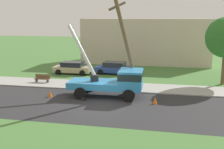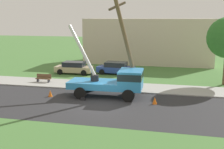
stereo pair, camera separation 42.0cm
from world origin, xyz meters
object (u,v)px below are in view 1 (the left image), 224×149
Objects in this scene: leaning_utility_pole at (127,44)px; traffic_cone_behind at (50,94)px; traffic_cone_ahead at (155,100)px; parked_sedan_blue at (114,68)px; parked_sedan_tan at (72,68)px; utility_truck at (115,81)px; park_bench at (42,79)px.

traffic_cone_behind is at bearing -163.30° from leaning_utility_pole.
traffic_cone_ahead is 0.12× the size of parked_sedan_blue.
parked_sedan_tan is at bearing 136.13° from traffic_cone_ahead.
leaning_utility_pole is (0.81, 0.71, 2.98)m from utility_truck.
park_bench reaches higher than traffic_cone_ahead.
utility_truck is 3.80m from traffic_cone_ahead.
traffic_cone_ahead is at bearing -21.75° from park_bench.
traffic_cone_behind is at bearing -81.48° from parked_sedan_tan.
park_bench is at bearing -135.88° from parked_sedan_blue.
leaning_utility_pole reaches higher than parked_sedan_tan.
traffic_cone_ahead is 12.52m from park_bench.
leaning_utility_pole is 5.37× the size of park_bench.
parked_sedan_tan is (-1.46, 9.72, 0.43)m from traffic_cone_behind.
traffic_cone_ahead is 1.00× the size of traffic_cone_behind.
parked_sedan_blue is (3.45, 10.61, 0.43)m from traffic_cone_behind.
parked_sedan_tan is (-7.66, 7.86, -3.68)m from leaning_utility_pole.
traffic_cone_ahead is (3.39, -1.28, -1.13)m from utility_truck.
utility_truck is 1.51× the size of parked_sedan_blue.
utility_truck is 1.54× the size of parked_sedan_tan.
leaning_utility_pole is 15.33× the size of traffic_cone_ahead.
leaning_utility_pole is 15.33× the size of traffic_cone_behind.
utility_truck reaches higher than parked_sedan_blue.
traffic_cone_behind is (-6.20, -1.86, -4.11)m from leaning_utility_pole.
traffic_cone_behind is at bearing -167.97° from utility_truck.
traffic_cone_ahead is 8.79m from traffic_cone_behind.
traffic_cone_ahead is 14.22m from parked_sedan_tan.
traffic_cone_ahead is 0.13× the size of parked_sedan_tan.
traffic_cone_behind is 0.12× the size of parked_sedan_blue.
parked_sedan_blue is at bearing 107.47° from leaning_utility_pole.
park_bench is at bearing 163.67° from leaning_utility_pole.
traffic_cone_behind is 0.13× the size of parked_sedan_tan.
utility_truck is at bearing 12.03° from traffic_cone_behind.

